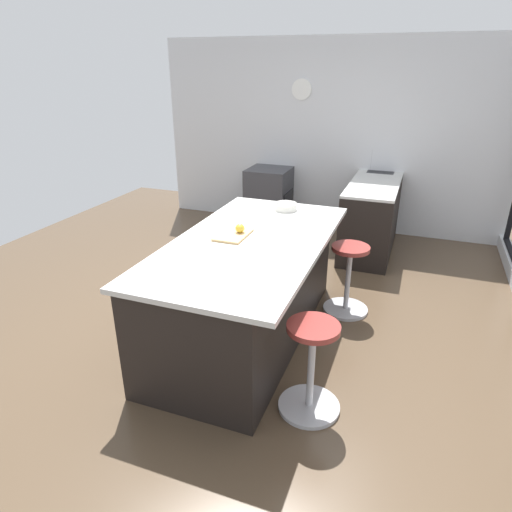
% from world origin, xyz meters
% --- Properties ---
extents(ground_plane, '(7.78, 7.78, 0.00)m').
position_xyz_m(ground_plane, '(0.00, 0.00, 0.00)').
color(ground_plane, brown).
extents(interior_partition_left, '(0.15, 4.96, 2.63)m').
position_xyz_m(interior_partition_left, '(-2.99, -0.00, 1.31)').
color(interior_partition_left, silver).
rests_on(interior_partition_left, ground_plane).
extents(sink_cabinet, '(2.41, 0.60, 1.18)m').
position_xyz_m(sink_cabinet, '(-2.65, 0.79, 0.45)').
color(sink_cabinet, black).
rests_on(sink_cabinet, ground_plane).
extents(oven_range, '(0.60, 0.61, 0.87)m').
position_xyz_m(oven_range, '(-2.64, -0.76, 0.43)').
color(oven_range, '#38383D').
rests_on(oven_range, ground_plane).
extents(kitchen_island, '(2.32, 1.20, 0.93)m').
position_xyz_m(kitchen_island, '(0.25, 0.02, 0.47)').
color(kitchen_island, black).
rests_on(kitchen_island, ground_plane).
extents(stool_by_window, '(0.44, 0.44, 0.69)m').
position_xyz_m(stool_by_window, '(-0.48, 0.80, 0.33)').
color(stool_by_window, '#B7B7BC').
rests_on(stool_by_window, ground_plane).
extents(stool_middle, '(0.44, 0.44, 0.69)m').
position_xyz_m(stool_middle, '(0.99, 0.80, 0.33)').
color(stool_middle, '#B7B7BC').
rests_on(stool_middle, ground_plane).
extents(cutting_board, '(0.36, 0.24, 0.02)m').
position_xyz_m(cutting_board, '(0.22, -0.10, 0.94)').
color(cutting_board, tan).
rests_on(cutting_board, kitchen_island).
extents(apple_yellow, '(0.08, 0.08, 0.08)m').
position_xyz_m(apple_yellow, '(0.17, -0.06, 0.98)').
color(apple_yellow, gold).
rests_on(apple_yellow, cutting_board).
extents(fruit_bowl, '(0.22, 0.22, 0.07)m').
position_xyz_m(fruit_bowl, '(-0.64, 0.10, 0.96)').
color(fruit_bowl, silver).
rests_on(fruit_bowl, kitchen_island).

